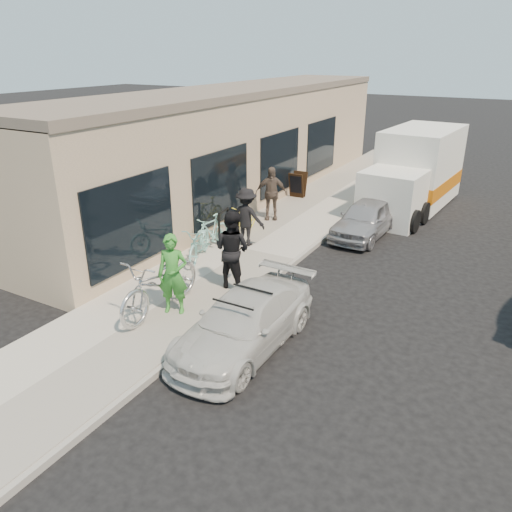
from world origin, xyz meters
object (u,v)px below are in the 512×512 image
at_px(sandwich_board, 298,185).
at_px(tandem_bike, 161,283).
at_px(cruiser_bike_c, 243,219).
at_px(sedan_silver, 365,219).
at_px(moving_truck, 415,174).
at_px(cruiser_bike_a, 211,231).
at_px(bystander_b, 271,193).
at_px(man_standing, 232,250).
at_px(bystander_a, 246,217).
at_px(bike_rack, 224,223).
at_px(cruiser_bike_b, 200,242).
at_px(woman_rider, 173,274).
at_px(sedan_white, 245,322).

bearing_deg(sandwich_board, tandem_bike, -84.07).
bearing_deg(cruiser_bike_c, sedan_silver, 31.31).
height_order(moving_truck, cruiser_bike_a, moving_truck).
height_order(tandem_bike, bystander_b, bystander_b).
height_order(man_standing, bystander_a, man_standing).
bearing_deg(sedan_silver, bike_rack, -135.64).
xyz_separation_m(bike_rack, sandwich_board, (-0.19, 5.58, -0.11)).
height_order(sedan_silver, man_standing, man_standing).
distance_m(man_standing, cruiser_bike_a, 2.76).
bearing_deg(bystander_b, moving_truck, 20.99).
relative_size(cruiser_bike_a, bystander_a, 0.93).
bearing_deg(bike_rack, bystander_a, 12.05).
bearing_deg(cruiser_bike_c, bystander_a, -53.13).
distance_m(sandwich_board, cruiser_bike_b, 7.02).
relative_size(tandem_bike, man_standing, 1.32).
bearing_deg(moving_truck, bystander_a, -110.85).
bearing_deg(bystander_b, cruiser_bike_a, -123.04).
xyz_separation_m(sedan_silver, woman_rider, (-1.98, -7.12, 0.47)).
xyz_separation_m(moving_truck, man_standing, (-2.10, -9.35, -0.16)).
distance_m(sandwich_board, man_standing, 8.29).
bearing_deg(sandwich_board, sedan_silver, -37.93).
bearing_deg(sedan_white, cruiser_bike_b, 138.14).
distance_m(bike_rack, moving_truck, 7.96).
bearing_deg(sandwich_board, woman_rider, -82.50).
xyz_separation_m(cruiser_bike_b, bystander_a, (0.56, 1.58, 0.36)).
relative_size(sedan_silver, man_standing, 1.76).
xyz_separation_m(tandem_bike, cruiser_bike_c, (-1.06, 5.24, -0.20)).
bearing_deg(woman_rider, sedan_silver, 51.46).
bearing_deg(woman_rider, bystander_a, 76.23).
bearing_deg(cruiser_bike_b, cruiser_bike_c, 71.53).
relative_size(bike_rack, woman_rider, 0.56).
xyz_separation_m(woman_rider, cruiser_bike_c, (-1.32, 5.14, -0.43)).
bearing_deg(moving_truck, sandwich_board, -157.53).
xyz_separation_m(sedan_white, cruiser_bike_a, (-3.44, 3.89, 0.07)).
relative_size(moving_truck, man_standing, 3.11).
xyz_separation_m(bystander_a, bystander_b, (-0.51, 2.49, 0.04)).
bearing_deg(sedan_white, moving_truck, 88.22).
bearing_deg(sandwich_board, cruiser_bike_c, -88.45).
bearing_deg(woman_rider, cruiser_bike_c, 81.43).
bearing_deg(bystander_b, cruiser_bike_c, -121.57).
xyz_separation_m(bike_rack, sedan_white, (3.33, -4.41, -0.20)).
bearing_deg(bystander_b, sedan_white, -93.74).
xyz_separation_m(sandwich_board, woman_rider, (1.58, -9.73, 0.40)).
xyz_separation_m(sedan_white, bystander_a, (-2.63, 4.56, 0.45)).
xyz_separation_m(cruiser_bike_c, bystander_b, (0.11, 1.65, 0.43)).
xyz_separation_m(cruiser_bike_c, bystander_a, (0.62, -0.84, 0.39)).
distance_m(tandem_bike, cruiser_bike_a, 3.94).
distance_m(tandem_bike, bystander_a, 4.43).
relative_size(woman_rider, man_standing, 0.93).
bearing_deg(sedan_silver, cruiser_bike_c, -146.01).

